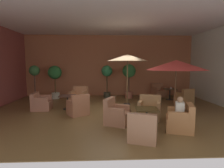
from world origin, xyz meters
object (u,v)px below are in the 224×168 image
at_px(armchair_mid_center_east, 116,115).
at_px(armchair_front_right_north, 79,97).
at_px(armchair_mid_center_south, 143,130).
at_px(potted_tree_mid_left, 55,76).
at_px(cafe_table_front_left, 170,92).
at_px(patio_umbrella_tall_red, 176,65).
at_px(patron_blue_shirt, 180,108).
at_px(armchair_front_left_north, 159,92).
at_px(armchair_front_right_south, 78,107).
at_px(patio_umbrella_center_beige, 127,58).
at_px(cafe_table_mid_center, 147,113).
at_px(armchair_front_right_east, 41,103).
at_px(armchair_mid_center_west, 181,121).
at_px(potted_tree_right_corner, 129,74).
at_px(iced_drink_cup, 171,88).
at_px(cafe_table_front_right, 67,99).
at_px(potted_tree_mid_right, 35,76).
at_px(potted_tree_left_corner, 107,75).
at_px(armchair_mid_center_north, 150,110).
at_px(armchair_front_left_east, 184,98).

bearing_deg(armchair_mid_center_east, armchair_front_right_north, 117.85).
relative_size(armchair_mid_center_south, potted_tree_mid_left, 0.48).
bearing_deg(cafe_table_front_left, armchair_mid_center_south, -116.46).
height_order(cafe_table_front_left, patio_umbrella_tall_red, patio_umbrella_tall_red).
bearing_deg(armchair_mid_center_east, patron_blue_shirt, -20.59).
relative_size(cafe_table_front_left, armchair_front_left_north, 0.73).
relative_size(armchair_front_right_south, armchair_mid_center_south, 1.07).
bearing_deg(patio_umbrella_center_beige, patio_umbrella_tall_red, -32.98).
bearing_deg(cafe_table_mid_center, armchair_front_left_north, 69.43).
height_order(armchair_front_right_east, armchair_mid_center_west, armchair_mid_center_west).
relative_size(cafe_table_front_left, potted_tree_mid_left, 0.36).
bearing_deg(armchair_front_left_north, potted_tree_mid_left, -175.41).
relative_size(cafe_table_front_left, armchair_front_right_north, 0.72).
relative_size(armchair_front_right_north, potted_tree_right_corner, 0.48).
height_order(armchair_mid_center_east, patio_umbrella_center_beige, patio_umbrella_center_beige).
distance_m(cafe_table_front_left, iced_drink_cup, 0.24).
distance_m(cafe_table_front_right, potted_tree_mid_right, 3.17).
relative_size(armchair_mid_center_south, iced_drink_cup, 8.61).
bearing_deg(iced_drink_cup, cafe_table_mid_center, -118.62).
xyz_separation_m(armchair_mid_center_east, potted_tree_left_corner, (-0.24, 5.10, 1.10)).
relative_size(armchair_front_right_north, armchair_mid_center_north, 0.96).
bearing_deg(armchair_mid_center_north, potted_tree_right_corner, 92.95).
xyz_separation_m(cafe_table_front_left, cafe_table_front_right, (-5.55, -2.01, 0.02)).
height_order(armchair_front_right_east, patio_umbrella_tall_red, patio_umbrella_tall_red).
relative_size(patio_umbrella_tall_red, iced_drink_cup, 23.61).
relative_size(armchair_front_left_north, armchair_front_right_north, 0.97).
bearing_deg(potted_tree_mid_right, patio_umbrella_tall_red, -20.27).
relative_size(armchair_mid_center_east, iced_drink_cup, 9.11).
bearing_deg(armchair_mid_center_north, armchair_mid_center_east, -156.42).
height_order(armchair_front_right_south, potted_tree_left_corner, potted_tree_left_corner).
bearing_deg(potted_tree_mid_left, iced_drink_cup, -5.04).
relative_size(armchair_front_right_east, iced_drink_cup, 7.76).
relative_size(armchair_front_right_north, armchair_front_right_east, 1.16).
relative_size(armchair_front_right_east, potted_tree_mid_left, 0.43).
distance_m(armchair_front_right_north, patron_blue_shirt, 5.50).
bearing_deg(patron_blue_shirt, potted_tree_mid_left, 133.69).
height_order(armchair_front_left_east, armchair_mid_center_south, armchair_front_left_east).
bearing_deg(armchair_front_right_north, cafe_table_front_right, -107.54).
relative_size(armchair_mid_center_north, iced_drink_cup, 9.40).
bearing_deg(armchair_front_left_east, potted_tree_mid_left, 166.75).
xyz_separation_m(armchair_mid_center_west, patio_umbrella_tall_red, (0.75, 2.38, 1.71)).
distance_m(cafe_table_front_right, potted_tree_right_corner, 4.27).
relative_size(armchair_front_right_north, armchair_front_right_south, 0.98).
bearing_deg(armchair_front_left_east, cafe_table_front_right, -171.21).
relative_size(armchair_mid_center_north, patron_blue_shirt, 1.61).
bearing_deg(cafe_table_mid_center, potted_tree_mid_left, 129.60).
height_order(armchair_front_right_east, iced_drink_cup, armchair_front_right_east).
distance_m(armchair_mid_center_west, iced_drink_cup, 5.19).
relative_size(armchair_front_right_north, armchair_mid_center_west, 1.01).
distance_m(armchair_front_left_north, armchair_front_right_north, 5.28).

